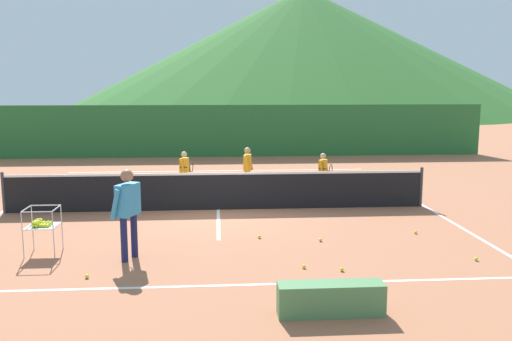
# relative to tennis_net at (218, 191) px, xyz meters

# --- Properties ---
(ground_plane) EXTENTS (120.00, 120.00, 0.00)m
(ground_plane) POSITION_rel_tennis_net_xyz_m (0.00, 0.00, -0.50)
(ground_plane) COLOR #A86647
(line_baseline_near) EXTENTS (10.99, 0.08, 0.01)m
(line_baseline_near) POSITION_rel_tennis_net_xyz_m (0.00, -5.39, -0.50)
(line_baseline_near) COLOR white
(line_baseline_near) RESTS_ON ground
(line_baseline_far) EXTENTS (10.99, 0.08, 0.01)m
(line_baseline_far) POSITION_rel_tennis_net_xyz_m (0.00, 6.42, -0.50)
(line_baseline_far) COLOR white
(line_baseline_far) RESTS_ON ground
(line_sideline_west) EXTENTS (0.08, 11.81, 0.01)m
(line_sideline_west) POSITION_rel_tennis_net_xyz_m (-5.49, 0.00, -0.50)
(line_sideline_west) COLOR white
(line_sideline_west) RESTS_ON ground
(line_sideline_east) EXTENTS (0.08, 11.81, 0.01)m
(line_sideline_east) POSITION_rel_tennis_net_xyz_m (5.49, 0.00, -0.50)
(line_sideline_east) COLOR white
(line_sideline_east) RESTS_ON ground
(line_service_center) EXTENTS (0.08, 5.61, 0.01)m
(line_service_center) POSITION_rel_tennis_net_xyz_m (0.00, 0.00, -0.50)
(line_service_center) COLOR white
(line_service_center) RESTS_ON ground
(tennis_net) EXTENTS (10.82, 0.08, 1.05)m
(tennis_net) POSITION_rel_tennis_net_xyz_m (0.00, 0.00, 0.00)
(tennis_net) COLOR #333338
(tennis_net) RESTS_ON ground
(instructor) EXTENTS (0.52, 0.84, 1.69)m
(instructor) POSITION_rel_tennis_net_xyz_m (-1.66, -3.90, 0.51)
(instructor) COLOR #191E4C
(instructor) RESTS_ON ground
(student_0) EXTENTS (0.41, 0.68, 1.25)m
(student_0) POSITION_rel_tennis_net_xyz_m (-0.98, 2.24, 0.26)
(student_0) COLOR black
(student_0) RESTS_ON ground
(student_1) EXTENTS (0.33, 0.56, 1.38)m
(student_1) POSITION_rel_tennis_net_xyz_m (0.89, 2.12, 0.33)
(student_1) COLOR black
(student_1) RESTS_ON ground
(student_2) EXTENTS (0.40, 0.69, 1.23)m
(student_2) POSITION_rel_tennis_net_xyz_m (3.08, 1.72, 0.24)
(student_2) COLOR silver
(student_2) RESTS_ON ground
(ball_cart) EXTENTS (0.58, 0.58, 0.90)m
(ball_cart) POSITION_rel_tennis_net_xyz_m (-3.36, -3.47, 0.09)
(ball_cart) COLOR #B7B7BC
(ball_cart) RESTS_ON ground
(tennis_ball_0) EXTENTS (0.07, 0.07, 0.07)m
(tennis_ball_0) POSITION_rel_tennis_net_xyz_m (4.72, -4.48, -0.47)
(tennis_ball_0) COLOR yellow
(tennis_ball_0) RESTS_ON ground
(tennis_ball_1) EXTENTS (0.07, 0.07, 0.07)m
(tennis_ball_1) POSITION_rel_tennis_net_xyz_m (0.86, -2.72, -0.47)
(tennis_ball_1) COLOR yellow
(tennis_ball_1) RESTS_ON ground
(tennis_ball_2) EXTENTS (0.07, 0.07, 0.07)m
(tennis_ball_2) POSITION_rel_tennis_net_xyz_m (2.10, -3.04, -0.47)
(tennis_ball_2) COLOR yellow
(tennis_ball_2) RESTS_ON ground
(tennis_ball_3) EXTENTS (0.07, 0.07, 0.07)m
(tennis_ball_3) POSITION_rel_tennis_net_xyz_m (-4.23, -1.35, -0.47)
(tennis_ball_3) COLOR yellow
(tennis_ball_3) RESTS_ON ground
(tennis_ball_4) EXTENTS (0.07, 0.07, 0.07)m
(tennis_ball_4) POSITION_rel_tennis_net_xyz_m (4.28, -2.61, -0.47)
(tennis_ball_4) COLOR yellow
(tennis_ball_4) RESTS_ON ground
(tennis_ball_5) EXTENTS (0.07, 0.07, 0.07)m
(tennis_ball_5) POSITION_rel_tennis_net_xyz_m (1.49, -4.66, -0.47)
(tennis_ball_5) COLOR yellow
(tennis_ball_5) RESTS_ON ground
(tennis_ball_6) EXTENTS (0.07, 0.07, 0.07)m
(tennis_ball_6) POSITION_rel_tennis_net_xyz_m (2.13, -4.86, -0.47)
(tennis_ball_6) COLOR yellow
(tennis_ball_6) RESTS_ON ground
(tennis_ball_7) EXTENTS (0.07, 0.07, 0.07)m
(tennis_ball_7) POSITION_rel_tennis_net_xyz_m (-2.21, -4.89, -0.47)
(tennis_ball_7) COLOR yellow
(tennis_ball_7) RESTS_ON ground
(windscreen_fence) EXTENTS (24.17, 0.08, 2.32)m
(windscreen_fence) POSITION_rel_tennis_net_xyz_m (0.00, 10.46, 0.66)
(windscreen_fence) COLOR #286B33
(windscreen_fence) RESTS_ON ground
(courtside_bench) EXTENTS (1.50, 0.36, 0.46)m
(courtside_bench) POSITION_rel_tennis_net_xyz_m (1.56, -6.61, -0.27)
(courtside_bench) COLOR #4C7F4C
(courtside_bench) RESTS_ON ground
(hill_0) EXTENTS (59.74, 59.74, 15.17)m
(hill_0) POSITION_rel_tennis_net_xyz_m (11.10, 56.24, 7.08)
(hill_0) COLOR #2D6628
(hill_0) RESTS_ON ground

